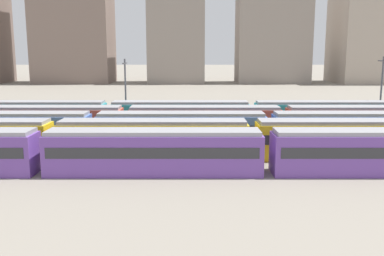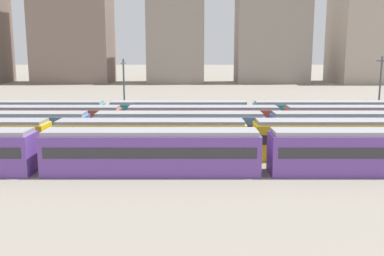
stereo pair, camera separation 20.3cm
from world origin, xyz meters
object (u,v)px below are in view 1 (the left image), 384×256
(train_track_0, at_px, (41,152))
(catenary_pole_3, at_px, (381,88))
(train_track_4, at_px, (180,115))
(train_track_2, at_px, (269,129))
(train_track_1, at_px, (54,139))
(train_track_3, at_px, (205,121))
(catenary_pole_1, at_px, (125,89))

(train_track_0, height_order, catenary_pole_3, catenary_pole_3)
(train_track_4, distance_m, catenary_pole_3, 27.91)
(catenary_pole_3, bearing_deg, train_track_2, -142.92)
(train_track_1, distance_m, catenary_pole_3, 43.47)
(train_track_0, height_order, train_track_3, same)
(train_track_0, xyz_separation_m, train_track_2, (20.93, 10.40, 0.00))
(catenary_pole_1, bearing_deg, catenary_pole_3, -0.38)
(catenary_pole_3, bearing_deg, train_track_3, -161.52)
(train_track_2, distance_m, catenary_pole_3, 22.44)
(catenary_pole_3, bearing_deg, train_track_0, -148.39)
(train_track_1, bearing_deg, train_track_4, 53.34)
(train_track_3, height_order, catenary_pole_1, catenary_pole_1)
(train_track_0, distance_m, train_track_2, 23.37)
(train_track_2, distance_m, catenary_pole_1, 22.37)
(train_track_3, relative_size, train_track_4, 1.00)
(train_track_3, bearing_deg, catenary_pole_1, 141.80)
(train_track_1, relative_size, train_track_3, 0.80)
(train_track_4, bearing_deg, train_track_1, -126.66)
(train_track_1, xyz_separation_m, train_track_3, (14.68, 10.40, 0.00))
(catenary_pole_1, bearing_deg, train_track_1, -101.99)
(train_track_0, height_order, train_track_2, same)
(train_track_4, bearing_deg, train_track_0, -118.06)
(train_track_0, relative_size, train_track_1, 1.00)
(train_track_3, bearing_deg, train_track_2, -37.52)
(train_track_1, height_order, catenary_pole_3, catenary_pole_3)
(train_track_1, bearing_deg, train_track_0, -84.25)
(train_track_2, relative_size, catenary_pole_1, 12.26)
(train_track_2, relative_size, catenary_pole_3, 11.84)
(train_track_1, distance_m, train_track_3, 17.99)
(train_track_2, bearing_deg, catenary_pole_3, 37.08)
(train_track_4, xyz_separation_m, catenary_pole_1, (-7.62, 3.21, 3.22))
(train_track_4, relative_size, catenary_pole_1, 10.20)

